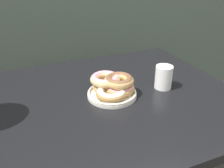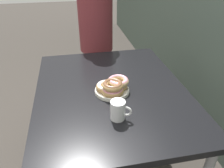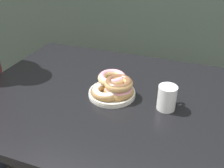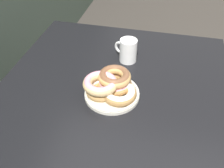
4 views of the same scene
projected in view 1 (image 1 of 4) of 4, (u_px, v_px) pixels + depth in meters
dining_table at (103, 112)px, 1.12m from camera, size 1.19×0.96×0.77m
donut_plate at (112, 87)px, 1.09m from camera, size 0.24×0.26×0.09m
coffee_mug at (164, 77)px, 1.15m from camera, size 0.08×0.11×0.11m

